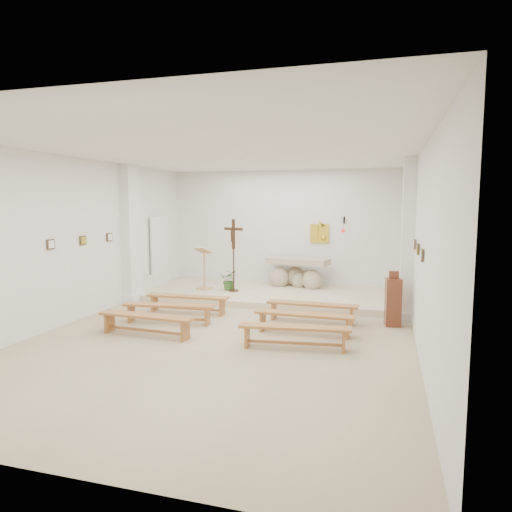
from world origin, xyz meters
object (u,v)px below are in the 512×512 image
(altar, at_px, (297,275))
(bench_right_front, at_px, (312,308))
(donation_pedestal, at_px, (393,302))
(bench_left_third, at_px, (146,320))
(bench_right_third, at_px, (295,332))
(lectern, at_px, (204,268))
(bench_left_front, at_px, (188,300))
(crucifix_stand, at_px, (233,250))
(bench_right_second, at_px, (304,319))
(bench_left_second, at_px, (169,309))

(altar, relative_size, bench_right_front, 0.95)
(altar, relative_size, donation_pedestal, 1.61)
(bench_left_third, distance_m, bench_right_third, 2.89)
(bench_right_front, relative_size, bench_left_third, 1.00)
(lectern, height_order, bench_left_front, lectern)
(bench_left_front, relative_size, bench_left_third, 1.00)
(altar, xyz_separation_m, bench_left_third, (-1.94, -5.14, -0.19))
(bench_left_third, bearing_deg, bench_right_front, 36.97)
(crucifix_stand, distance_m, bench_left_front, 2.31)
(bench_left_third, bearing_deg, altar, 72.87)
(bench_right_front, relative_size, bench_right_second, 1.00)
(crucifix_stand, height_order, bench_right_second, crucifix_stand)
(bench_left_second, bearing_deg, bench_right_third, -25.65)
(bench_left_third, bearing_deg, lectern, 100.26)
(altar, xyz_separation_m, lectern, (-2.41, -1.10, 0.24))
(lectern, distance_m, bench_right_front, 4.00)
(bench_left_front, height_order, bench_right_third, same)
(lectern, bearing_deg, bench_right_second, -24.88)
(bench_left_third, bearing_deg, donation_pedestal, 27.90)
(lectern, relative_size, donation_pedestal, 1.03)
(donation_pedestal, relative_size, bench_right_second, 0.59)
(altar, bearing_deg, bench_right_third, -69.09)
(donation_pedestal, relative_size, bench_right_front, 0.59)
(bench_left_second, bearing_deg, lectern, 91.30)
(altar, distance_m, bench_left_second, 4.62)
(lectern, distance_m, bench_right_third, 5.27)
(bench_left_front, bearing_deg, bench_right_third, -34.98)
(altar, height_order, bench_right_second, altar)
(bench_left_front, xyz_separation_m, bench_right_third, (2.89, -1.90, 0.00))
(crucifix_stand, relative_size, bench_left_front, 1.00)
(altar, bearing_deg, lectern, -145.00)
(bench_right_front, height_order, bench_right_third, same)
(altar, relative_size, bench_left_third, 0.94)
(lectern, relative_size, bench_left_second, 0.60)
(bench_right_front, relative_size, bench_left_second, 0.99)
(donation_pedestal, distance_m, bench_left_second, 4.68)
(bench_left_front, relative_size, bench_left_second, 0.99)
(crucifix_stand, bearing_deg, bench_right_third, -39.68)
(donation_pedestal, height_order, bench_left_front, donation_pedestal)
(altar, distance_m, bench_right_front, 3.37)
(bench_left_front, distance_m, bench_left_second, 0.95)
(bench_left_front, height_order, bench_right_front, same)
(bench_right_second, bearing_deg, lectern, 139.15)
(altar, xyz_separation_m, bench_right_front, (0.94, -3.23, -0.19))
(bench_left_third, bearing_deg, bench_right_second, 21.82)
(bench_right_front, bearing_deg, donation_pedestal, 6.63)
(donation_pedestal, distance_m, bench_left_third, 4.99)
(donation_pedestal, height_order, bench_right_front, donation_pedestal)
(bench_left_second, bearing_deg, altar, 57.69)
(bench_left_front, bearing_deg, lectern, 100.89)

